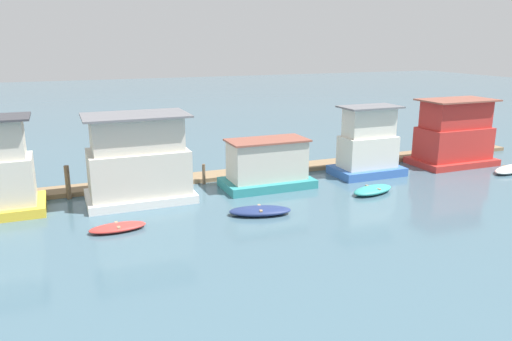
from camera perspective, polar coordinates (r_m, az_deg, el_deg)
ground_plane at (r=34.21m, az=-0.63°, el=-1.87°), size 200.00×200.00×0.00m
dock_walkway at (r=36.96m, az=-2.37°, el=-0.37°), size 51.00×2.04×0.30m
houseboat_white at (r=31.66m, az=-13.32°, el=1.02°), size 6.51×4.18×5.42m
houseboat_teal at (r=33.83m, az=1.28°, el=0.60°), size 6.11×3.41×3.31m
houseboat_blue at (r=37.70m, az=12.67°, el=2.74°), size 5.09×3.22×5.12m
houseboat_red at (r=42.91m, az=21.69°, el=3.77°), size 6.49×3.90×5.24m
dinghy_red at (r=27.48m, az=-15.53°, el=-6.28°), size 3.02×1.37×0.37m
dinghy_navy at (r=28.81m, az=0.47°, el=-4.63°), size 3.85×2.43×0.46m
dinghy_teal at (r=33.59m, az=13.20°, el=-2.17°), size 3.52×2.26×0.47m
dinghy_white at (r=42.60m, az=27.08°, el=0.14°), size 4.13×2.47×0.45m
mooring_post_far_right at (r=34.83m, az=-5.98°, el=-0.42°), size 0.22×0.22×1.43m
mooring_post_centre at (r=33.52m, az=-20.72°, el=-1.28°), size 0.31×0.31×2.17m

